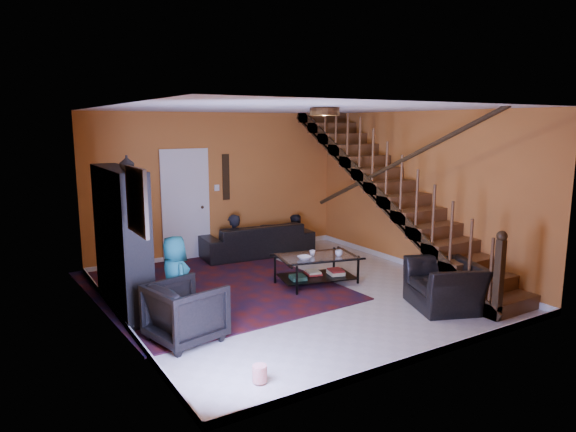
% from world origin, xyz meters
% --- Properties ---
extents(floor, '(5.50, 5.50, 0.00)m').
position_xyz_m(floor, '(0.00, 0.00, 0.00)').
color(floor, beige).
rests_on(floor, ground).
extents(room, '(5.50, 5.50, 5.50)m').
position_xyz_m(room, '(-1.33, 1.33, 0.05)').
color(room, '#C7722C').
rests_on(room, ground).
extents(staircase, '(0.95, 5.02, 3.18)m').
position_xyz_m(staircase, '(2.12, -0.00, 1.40)').
color(staircase, brown).
rests_on(staircase, floor).
extents(bookshelf, '(0.35, 1.80, 2.00)m').
position_xyz_m(bookshelf, '(-2.40, 0.60, 0.96)').
color(bookshelf, black).
rests_on(bookshelf, floor).
extents(door, '(0.82, 0.05, 2.05)m').
position_xyz_m(door, '(-0.70, 2.73, 1.02)').
color(door, silver).
rests_on(door, floor).
extents(framed_picture, '(0.04, 0.74, 0.74)m').
position_xyz_m(framed_picture, '(-2.57, -0.90, 1.75)').
color(framed_picture, maroon).
rests_on(framed_picture, room).
extents(wall_hanging, '(0.14, 0.03, 0.90)m').
position_xyz_m(wall_hanging, '(0.15, 2.73, 1.55)').
color(wall_hanging, black).
rests_on(wall_hanging, room).
extents(ceiling_fixture, '(0.40, 0.40, 0.10)m').
position_xyz_m(ceiling_fixture, '(0.00, -0.80, 2.74)').
color(ceiling_fixture, '#3F2814').
rests_on(ceiling_fixture, room).
extents(rug, '(3.68, 4.15, 0.02)m').
position_xyz_m(rug, '(-0.99, 0.97, 0.01)').
color(rug, '#46100C').
rests_on(rug, floor).
extents(sofa, '(2.27, 1.04, 0.64)m').
position_xyz_m(sofa, '(0.59, 2.30, 0.32)').
color(sofa, black).
rests_on(sofa, floor).
extents(armchair_left, '(0.95, 0.94, 0.73)m').
position_xyz_m(armchair_left, '(-2.05, -0.88, 0.36)').
color(armchair_left, black).
rests_on(armchair_left, floor).
extents(armchair_right, '(1.19, 1.27, 0.66)m').
position_xyz_m(armchair_right, '(1.50, -1.70, 0.33)').
color(armchair_right, black).
rests_on(armchair_right, floor).
extents(person_adult_a, '(0.49, 0.33, 1.31)m').
position_xyz_m(person_adult_a, '(0.11, 2.35, 0.21)').
color(person_adult_a, black).
rests_on(person_adult_a, sofa).
extents(person_adult_b, '(0.61, 0.50, 1.18)m').
position_xyz_m(person_adult_b, '(1.50, 2.35, 0.14)').
color(person_adult_b, black).
rests_on(person_adult_b, sofa).
extents(person_child, '(0.43, 0.60, 1.16)m').
position_xyz_m(person_child, '(-1.95, -0.23, 0.58)').
color(person_child, '#195A5F').
rests_on(person_child, armchair_left).
extents(coffee_table, '(1.38, 1.00, 0.47)m').
position_xyz_m(coffee_table, '(0.56, 0.15, 0.28)').
color(coffee_table, black).
rests_on(coffee_table, floor).
extents(cup_a, '(0.14, 0.14, 0.09)m').
position_xyz_m(cup_a, '(0.85, -0.06, 0.52)').
color(cup_a, '#999999').
rests_on(cup_a, coffee_table).
extents(cup_b, '(0.13, 0.13, 0.09)m').
position_xyz_m(cup_b, '(0.49, 0.19, 0.52)').
color(cup_b, '#999999').
rests_on(cup_b, coffee_table).
extents(bowl, '(0.21, 0.21, 0.05)m').
position_xyz_m(bowl, '(0.26, 0.06, 0.50)').
color(bowl, '#999999').
rests_on(bowl, coffee_table).
extents(vase, '(0.18, 0.18, 0.19)m').
position_xyz_m(vase, '(-2.41, 0.10, 2.10)').
color(vase, '#999999').
rests_on(vase, bookshelf).
extents(popcorn_bucket, '(0.19, 0.19, 0.17)m').
position_xyz_m(popcorn_bucket, '(-1.79, -2.25, 0.11)').
color(popcorn_bucket, red).
rests_on(popcorn_bucket, rug).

